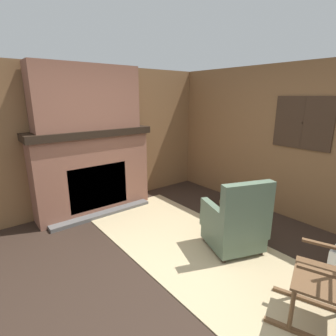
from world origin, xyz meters
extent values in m
plane|color=#2D2119|center=(0.00, 0.00, 0.00)|extent=(14.00, 14.00, 0.00)
cube|color=brown|center=(-2.37, 0.00, 1.20)|extent=(0.06, 5.28, 2.39)
cube|color=brown|center=(0.00, 2.37, 1.20)|extent=(5.28, 0.06, 2.39)
cube|color=#382619|center=(0.12, 2.33, 1.53)|extent=(0.85, 0.02, 0.76)
cube|color=silver|center=(0.12, 2.34, 1.53)|extent=(0.81, 0.01, 0.72)
cube|color=#382619|center=(0.12, 2.33, 1.53)|extent=(0.02, 0.02, 0.72)
cube|color=#382619|center=(0.12, 2.33, 1.53)|extent=(0.81, 0.02, 0.02)
cube|color=brown|center=(-2.13, 0.00, 0.64)|extent=(0.43, 1.88, 1.28)
cube|color=black|center=(-1.96, 0.00, 0.48)|extent=(0.08, 0.98, 0.72)
cube|color=#565451|center=(-1.84, 0.00, 0.03)|extent=(0.16, 1.69, 0.06)
cube|color=black|center=(-2.13, 0.00, 1.34)|extent=(0.53, 1.98, 0.11)
cube|color=brown|center=(-2.13, 0.00, 1.88)|extent=(0.37, 1.65, 0.98)
cube|color=tan|center=(-0.23, 0.52, 0.01)|extent=(3.54, 1.52, 0.01)
cube|color=#516651|center=(0.08, 0.90, 0.18)|extent=(0.78, 0.78, 0.24)
cube|color=#516651|center=(0.08, 0.90, 0.33)|extent=(0.82, 0.82, 0.18)
cube|color=#516651|center=(0.32, 0.81, 0.69)|extent=(0.34, 0.64, 0.55)
cube|color=#516651|center=(-0.04, 0.65, 0.52)|extent=(0.56, 0.29, 0.20)
cube|color=#516651|center=(0.16, 1.16, 0.52)|extent=(0.56, 0.29, 0.20)
cylinder|color=#332319|center=(-0.25, 0.75, 0.03)|extent=(0.06, 0.06, 0.06)
cylinder|color=#332319|center=(-0.07, 1.23, 0.03)|extent=(0.06, 0.06, 0.06)
cylinder|color=#332319|center=(0.23, 0.57, 0.03)|extent=(0.06, 0.06, 0.06)
cylinder|color=#332319|center=(0.41, 1.05, 0.03)|extent=(0.06, 0.06, 0.06)
cube|color=brown|center=(1.21, 0.74, 0.02)|extent=(0.76, 0.32, 0.04)
cylinder|color=brown|center=(1.18, 0.26, 0.23)|extent=(0.05, 0.05, 0.38)
cylinder|color=brown|center=(1.02, 0.67, 0.23)|extent=(0.05, 0.05, 0.38)
cube|color=brown|center=(1.29, 0.54, 0.43)|extent=(0.62, 0.65, 0.02)
cube|color=brown|center=(1.36, 0.33, 0.64)|extent=(0.41, 0.19, 0.02)
cube|color=brown|center=(1.21, 0.74, 0.64)|extent=(0.41, 0.19, 0.02)
cylinder|color=brown|center=(-0.85, 2.03, 0.06)|extent=(0.17, 0.43, 0.13)
cylinder|color=brown|center=(-0.72, 2.01, 0.06)|extent=(0.17, 0.43, 0.13)
cylinder|color=brown|center=(-0.59, 2.00, 0.06)|extent=(0.17, 0.43, 0.13)
cylinder|color=brown|center=(-0.72, 2.01, 0.18)|extent=(0.17, 0.43, 0.13)
cube|color=white|center=(1.05, 1.48, 0.14)|extent=(0.03, 0.36, 0.29)
ellipsoid|color=silver|center=(-2.17, -0.72, 1.45)|extent=(0.12, 0.12, 0.11)
cylinder|color=white|center=(-2.17, -0.72, 1.60)|extent=(0.06, 0.06, 0.20)
cube|color=black|center=(-2.17, 0.73, 1.47)|extent=(0.13, 0.22, 0.15)
cube|color=silver|center=(-2.10, 0.73, 1.47)|extent=(0.01, 0.04, 0.02)
camera|label=1|loc=(1.92, -1.62, 1.91)|focal=28.00mm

